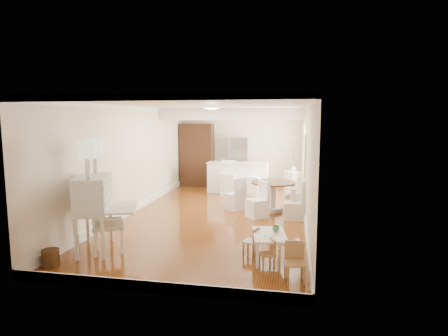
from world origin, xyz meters
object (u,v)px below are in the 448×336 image
(secretary_bureau, at_px, (94,213))
(gustavian_armchair, at_px, (108,225))
(kids_chair_a, at_px, (267,254))
(dining_table, at_px, (273,196))
(kids_chair_b, at_px, (251,241))
(pantry_cabinet, at_px, (197,155))
(kids_table, at_px, (269,246))
(sideboard, at_px, (293,182))
(slip_chair_far, at_px, (235,194))
(fridge, at_px, (248,163))
(wicker_basket, at_px, (51,258))
(breakfast_counter, at_px, (238,177))
(slip_chair_near, at_px, (257,200))
(kids_chair_c, at_px, (295,262))
(bar_stool_left, at_px, (228,178))
(bar_stool_right, at_px, (253,180))

(secretary_bureau, xyz_separation_m, gustavian_armchair, (0.28, -0.00, -0.20))
(kids_chair_a, xyz_separation_m, dining_table, (-0.12, 3.98, 0.15))
(kids_chair_b, relative_size, pantry_cabinet, 0.22)
(pantry_cabinet, bearing_deg, kids_table, -65.92)
(sideboard, bearing_deg, kids_chair_a, -116.09)
(gustavian_armchair, distance_m, slip_chair_far, 4.10)
(fridge, bearing_deg, dining_table, -72.08)
(secretary_bureau, bearing_deg, pantry_cabinet, 69.54)
(kids_table, distance_m, sideboard, 6.23)
(wicker_basket, bearing_deg, breakfast_counter, 72.83)
(slip_chair_near, bearing_deg, kids_chair_b, -35.26)
(kids_chair_c, height_order, sideboard, sideboard)
(slip_chair_far, bearing_deg, bar_stool_left, -128.25)
(kids_table, height_order, kids_chair_c, kids_chair_c)
(kids_chair_c, height_order, fridge, fridge)
(wicker_basket, bearing_deg, kids_chair_a, 9.12)
(kids_chair_c, bearing_deg, breakfast_counter, 97.91)
(slip_chair_near, bearing_deg, gustavian_armchair, -78.22)
(secretary_bureau, relative_size, pantry_cabinet, 0.62)
(secretary_bureau, relative_size, dining_table, 1.22)
(pantry_cabinet, bearing_deg, kids_chair_b, -67.85)
(fridge, bearing_deg, kids_chair_b, -82.50)
(kids_chair_b, height_order, slip_chair_far, slip_chair_far)
(slip_chair_far, xyz_separation_m, pantry_cabinet, (-1.99, 3.53, 0.70))
(slip_chair_near, bearing_deg, kids_chair_a, -29.85)
(sideboard, bearing_deg, dining_table, -123.79)
(kids_table, height_order, breakfast_counter, breakfast_counter)
(kids_chair_a, relative_size, sideboard, 0.64)
(dining_table, xyz_separation_m, bar_stool_right, (-0.76, 2.13, 0.09))
(wicker_basket, relative_size, breakfast_counter, 0.14)
(wicker_basket, distance_m, sideboard, 8.24)
(slip_chair_near, relative_size, sideboard, 1.17)
(breakfast_counter, bearing_deg, sideboard, 7.73)
(kids_table, height_order, fridge, fridge)
(wicker_basket, distance_m, fridge, 8.38)
(kids_chair_c, relative_size, slip_chair_far, 0.70)
(kids_chair_c, bearing_deg, dining_table, 89.89)
(secretary_bureau, bearing_deg, wicker_basket, -132.48)
(secretary_bureau, xyz_separation_m, slip_chair_far, (2.09, 3.68, -0.27))
(dining_table, relative_size, slip_chair_far, 1.30)
(bar_stool_left, bearing_deg, slip_chair_far, -78.89)
(kids_chair_a, bearing_deg, kids_table, 154.46)
(dining_table, bearing_deg, secretary_bureau, -129.90)
(secretary_bureau, height_order, pantry_cabinet, pantry_cabinet)
(dining_table, xyz_separation_m, bar_stool_left, (-1.59, 1.98, 0.16))
(kids_table, relative_size, bar_stool_right, 0.95)
(kids_table, relative_size, sideboard, 1.18)
(kids_chair_c, height_order, pantry_cabinet, pantry_cabinet)
(kids_table, xyz_separation_m, kids_chair_b, (-0.35, 0.16, 0.02))
(secretary_bureau, relative_size, sideboard, 1.83)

